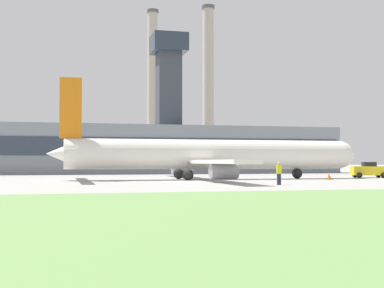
{
  "coord_description": "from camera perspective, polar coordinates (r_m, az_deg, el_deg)",
  "views": [
    {
      "loc": [
        -11.93,
        -49.69,
        1.94
      ],
      "look_at": [
        1.73,
        4.66,
        3.73
      ],
      "focal_mm": 50.0,
      "sensor_mm": 36.0,
      "label": 1
    }
  ],
  "objects": [
    {
      "name": "ground_crew_person",
      "position": [
        43.98,
        9.26,
        -3.09
      ],
      "size": [
        0.49,
        0.49,
        1.87
      ],
      "color": "#23283D",
      "rests_on": "ground_plane"
    },
    {
      "name": "traffic_cone_near_nose",
      "position": [
        58.28,
        14.4,
        -3.37
      ],
      "size": [
        0.66,
        0.66,
        0.69
      ],
      "color": "black",
      "rests_on": "ground_plane"
    },
    {
      "name": "smokestack_right",
      "position": [
        119.6,
        1.75,
        6.12
      ],
      "size": [
        2.87,
        2.87,
        36.73
      ],
      "color": "#B2A899",
      "rests_on": "ground_plane"
    },
    {
      "name": "pushback_tug",
      "position": [
        65.55,
        18.36,
        -2.71
      ],
      "size": [
        4.35,
        3.35,
        1.83
      ],
      "color": "yellow",
      "rests_on": "ground_plane"
    },
    {
      "name": "smokestack_left",
      "position": [
        119.06,
        -4.23,
        5.87
      ],
      "size": [
        2.61,
        2.61,
        35.57
      ],
      "color": "#B2A899",
      "rests_on": "ground_plane"
    },
    {
      "name": "airplane",
      "position": [
        56.44,
        1.53,
        -1.18
      ],
      "size": [
        33.59,
        31.19,
        10.28
      ],
      "color": "white",
      "rests_on": "ground_plane"
    },
    {
      "name": "ground_plane",
      "position": [
        51.14,
        -0.61,
        -4.01
      ],
      "size": [
        400.0,
        400.0,
        0.0
      ],
      "primitive_type": "plane",
      "color": "#999691"
    },
    {
      "name": "terminal_building",
      "position": [
        86.62,
        -6.0,
        -0.34
      ],
      "size": [
        65.59,
        14.39,
        22.77
      ],
      "color": "gray",
      "rests_on": "ground_plane"
    }
  ]
}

